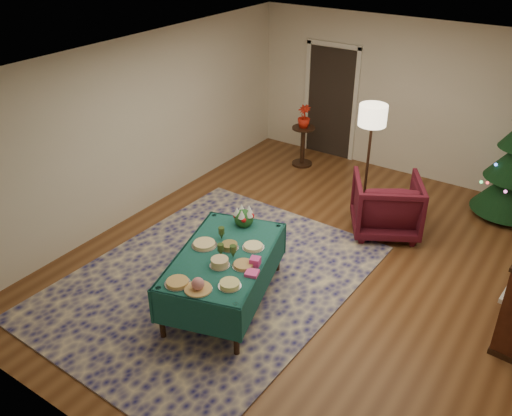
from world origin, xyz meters
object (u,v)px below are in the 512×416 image
Objects in this scene: buffet_table at (224,264)px; side_table at (303,147)px; armchair at (386,203)px; potted_plant at (304,121)px; gift_box at (255,261)px; floor_lamp at (372,122)px.

side_table is at bearing 106.90° from buffet_table.
armchair is 2.62m from potted_plant.
side_table is (-1.65, 4.01, -0.38)m from gift_box.
gift_box reaches higher than buffet_table.
potted_plant is at bearing 106.90° from buffet_table.
floor_lamp is (0.43, 3.11, 0.91)m from buffet_table.
armchair reaches higher than buffet_table.
potted_plant is (-1.66, 0.92, -0.61)m from floor_lamp.
potted_plant is (-1.23, 4.03, 0.30)m from buffet_table.
potted_plant is at bearing 112.44° from gift_box.
buffet_table is 4.94× the size of potted_plant.
floor_lamp is at bearing 90.00° from gift_box.
buffet_table is at bearing -73.10° from potted_plant.
floor_lamp is at bearing 82.14° from buffet_table.
gift_box is at bearing -67.56° from potted_plant.
side_table is 1.82× the size of potted_plant.
armchair is 2.35× the size of potted_plant.
side_table is at bearing 112.44° from gift_box.
floor_lamp is at bearing -70.26° from armchair.
potted_plant is (-2.19, 1.39, 0.38)m from armchair.
gift_box is 4.35m from side_table.
buffet_table is 1.17× the size of floor_lamp.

